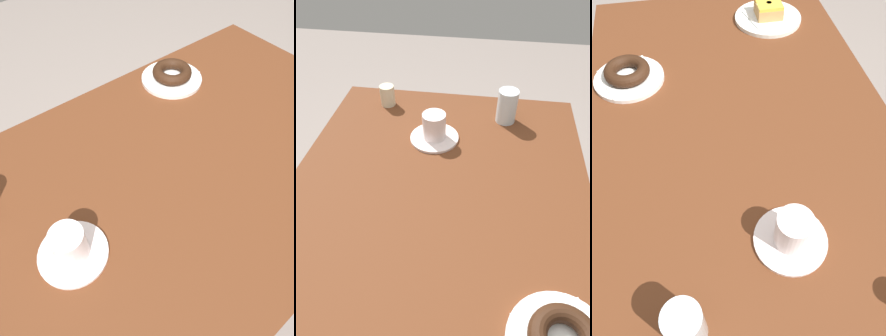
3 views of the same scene
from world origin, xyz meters
The scene contains 4 objects.
table centered at (0.00, 0.00, 0.66)m, with size 1.27×0.80×0.74m.
water_glass centered at (0.49, -0.17, 0.80)m, with size 0.06×0.06×0.11m, color silver.
coffee_cup centered at (0.36, 0.04, 0.78)m, with size 0.15×0.15×0.09m.
sugar_jar centered at (0.53, 0.23, 0.78)m, with size 0.05×0.05×0.07m, color beige.
Camera 2 is at (-0.44, -0.10, 1.38)m, focal length 35.90 mm.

